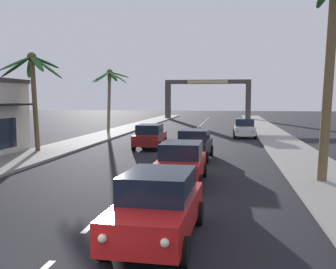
# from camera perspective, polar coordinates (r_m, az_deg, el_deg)

# --- Properties ---
(sidewalk_right) EXTENTS (3.20, 110.00, 0.14)m
(sidewalk_right) POSITION_cam_1_polar(r_m,az_deg,el_deg) (26.50, 17.54, -2.48)
(sidewalk_right) COLOR gray
(sidewalk_right) RESTS_ON ground
(sidewalk_left) EXTENTS (3.20, 110.00, 0.14)m
(sidewalk_left) POSITION_cam_1_polar(r_m,az_deg,el_deg) (28.60, -15.09, -1.88)
(sidewalk_left) COLOR gray
(sidewalk_left) RESTS_ON ground
(lane_markings) EXTENTS (4.28, 88.75, 0.01)m
(lane_markings) POSITION_cam_1_polar(r_m,az_deg,el_deg) (26.92, 1.61, -2.27)
(lane_markings) COLOR silver
(lane_markings) RESTS_ON ground
(sedan_lead_at_stop_bar) EXTENTS (2.07, 4.50, 1.68)m
(sedan_lead_at_stop_bar) POSITION_cam_1_polar(r_m,az_deg,el_deg) (9.95, -1.49, -10.09)
(sedan_lead_at_stop_bar) COLOR red
(sedan_lead_at_stop_bar) RESTS_ON ground
(sedan_third_in_queue) EXTENTS (1.96, 4.46, 1.68)m
(sedan_third_in_queue) POSITION_cam_1_polar(r_m,az_deg,el_deg) (16.49, 1.88, -4.00)
(sedan_third_in_queue) COLOR red
(sedan_third_in_queue) RESTS_ON ground
(sedan_fifth_in_queue) EXTENTS (2.09, 4.51, 1.68)m
(sedan_fifth_in_queue) POSITION_cam_1_polar(r_m,az_deg,el_deg) (23.11, 3.76, -1.38)
(sedan_fifth_in_queue) COLOR black
(sedan_fifth_in_queue) RESTS_ON ground
(sedan_oncoming_far) EXTENTS (2.00, 4.47, 1.68)m
(sedan_oncoming_far) POSITION_cam_1_polar(r_m,az_deg,el_deg) (28.00, -2.58, -0.24)
(sedan_oncoming_far) COLOR maroon
(sedan_oncoming_far) RESTS_ON ground
(sedan_parked_nearest_kerb) EXTENTS (1.97, 4.46, 1.68)m
(sedan_parked_nearest_kerb) POSITION_cam_1_polar(r_m,az_deg,el_deg) (36.62, 10.82, 0.94)
(sedan_parked_nearest_kerb) COLOR silver
(sedan_parked_nearest_kerb) RESTS_ON ground
(palm_left_second) EXTENTS (4.43, 4.68, 6.40)m
(palm_left_second) POSITION_cam_1_polar(r_m,az_deg,el_deg) (27.07, -18.69, 7.65)
(palm_left_second) COLOR brown
(palm_left_second) RESTS_ON ground
(palm_left_third) EXTENTS (3.61, 3.92, 6.37)m
(palm_left_third) POSITION_cam_1_polar(r_m,az_deg,el_deg) (40.15, -8.35, 7.17)
(palm_left_third) COLOR brown
(palm_left_third) RESTS_ON ground
(palm_right_second) EXTENTS (4.21, 3.88, 8.70)m
(palm_right_second) POSITION_cam_1_polar(r_m,az_deg,el_deg) (17.54, 22.34, 13.11)
(palm_right_second) COLOR brown
(palm_right_second) RESTS_ON ground
(town_gateway_arch) EXTENTS (14.57, 0.90, 6.69)m
(town_gateway_arch) POSITION_cam_1_polar(r_m,az_deg,el_deg) (68.88, 5.65, 5.81)
(town_gateway_arch) COLOR #423D38
(town_gateway_arch) RESTS_ON ground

